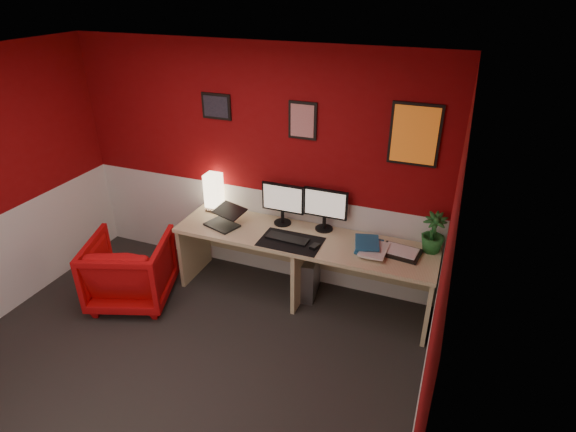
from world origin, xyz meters
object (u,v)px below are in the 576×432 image
Objects in this scene: monitor_left at (282,198)px; armchair at (131,270)px; laptop at (221,216)px; zen_tray at (401,252)px; potted_plant at (433,233)px; pc_tower at (308,274)px; shoji_lamp at (214,193)px; monitor_right at (325,204)px; desk at (303,268)px.

armchair is (-1.33, -0.84, -0.66)m from monitor_left.
zen_tray is (1.80, 0.12, -0.09)m from laptop.
armchair is (-2.82, -0.84, -0.56)m from potted_plant.
potted_plant reaches higher than armchair.
potted_plant is (2.05, 0.27, 0.08)m from laptop.
potted_plant is 1.37m from pc_tower.
shoji_lamp is 1.33m from pc_tower.
armchair is at bearing -147.66° from monitor_left.
potted_plant is at bearing -3.28° from pc_tower.
laptop is 0.65m from monitor_left.
laptop is 0.86× the size of potted_plant.
monitor_right reaches higher than zen_tray.
zen_tray reaches higher than pc_tower.
desk is 5.78× the size of pc_tower.
laptop is 0.57× the size of monitor_right.
pc_tower is at bearing -174.43° from armchair.
armchair is at bearing -153.62° from monitor_right.
shoji_lamp is at bearing -179.52° from monitor_right.
desk reaches higher than armchair.
zen_tray is at bearing 175.68° from armchair.
zen_tray is 1.06m from pc_tower.
armchair is at bearing -163.38° from potted_plant.
monitor_right is (0.14, 0.23, 0.66)m from desk.
shoji_lamp is (-1.10, 0.22, 0.56)m from desk.
potted_plant reaches higher than laptop.
zen_tray is at bearing -11.89° from pc_tower.
desk is 7.43× the size of zen_tray.
desk reaches higher than pc_tower.
potted_plant is at bearing -0.64° from shoji_lamp.
monitor_right is at bearing 0.48° from shoji_lamp.
monitor_right is at bearing -172.89° from armchair.
monitor_right is at bearing 4.58° from monitor_left.
laptop is 1.07m from armchair.
zen_tray is (2.05, -0.18, -0.18)m from shoji_lamp.
potted_plant is (1.05, -0.04, -0.10)m from monitor_right.
armchair is at bearing -162.33° from pc_tower.
desk is at bearing -106.22° from pc_tower.
zen_tray is at bearing 2.59° from desk.
monitor_left reaches higher than pc_tower.
laptop is at bearing -172.38° from potted_plant.
monitor_right reaches higher than shoji_lamp.
laptop is at bearing -174.95° from desk.
armchair is (-0.52, -0.87, -0.57)m from shoji_lamp.
laptop is (-0.86, -0.08, 0.47)m from desk.
potted_plant is (0.25, 0.16, 0.18)m from zen_tray.
armchair is (-1.63, -0.64, -0.01)m from desk.
monitor_left is 0.86m from pc_tower.
monitor_right is 0.81m from pc_tower.
monitor_left reaches higher than armchair.
monitor_right reaches higher than pc_tower.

